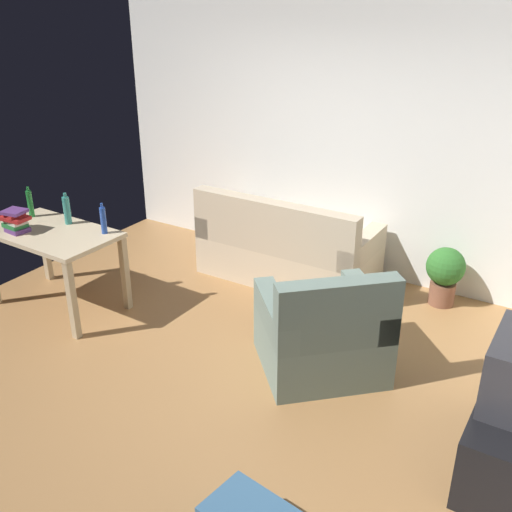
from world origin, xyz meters
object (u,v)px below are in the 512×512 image
Objects in this scene: potted_plant at (445,272)px; bottle_green at (30,203)px; bottle_tall at (67,210)px; armchair at (323,335)px; book_stack at (15,221)px; couch at (286,251)px; desk at (53,242)px; bottle_blue at (103,220)px; tv_stand at (512,434)px.

bottle_green is (-3.50, -1.76, 0.56)m from potted_plant.
armchair is at bearing 3.17° from bottle_tall.
potted_plant is 3.95m from book_stack.
desk is at bearing 46.54° from couch.
desk is at bearing -154.21° from bottle_blue.
bottle_blue is at bearing 52.27° from couch.
couch is 6.80× the size of book_stack.
tv_stand is 3.61m from bottle_blue.
potted_plant is 3.96m from bottle_green.
bottle_green is at bearing -153.25° from potted_plant.
potted_plant is (1.53, 0.31, 0.02)m from couch.
bottle_green is (-3.00, -0.19, 0.57)m from armchair.
desk is 0.99× the size of armchair.
tv_stand is at bearing 2.31° from desk.
couch is at bearing 52.27° from bottle_blue.
bottle_green is at bearing -39.49° from armchair.
armchair is 4.37× the size of bottle_blue.
couch reaches higher than potted_plant.
bottle_tall is (0.44, 0.05, 0.00)m from bottle_green.
desk is 0.53m from bottle_green.
book_stack is (-3.31, -2.09, 0.53)m from potted_plant.
armchair is at bearing -107.62° from potted_plant.
bottle_tall is at bearing 6.78° from bottle_green.
book_stack is (-2.81, -0.52, 0.54)m from armchair.
potted_plant is at bearing 33.25° from bottle_blue.
bottle_blue is (-1.08, -1.40, 0.58)m from couch.
bottle_green reaches higher than couch.
armchair is 2.63m from bottle_tall.
armchair reaches higher than tv_stand.
potted_plant is (-0.94, 1.87, 0.09)m from tv_stand.
potted_plant is at bearing 32.29° from book_stack.
bottle_blue is at bearing 0.53° from bottle_tall.
bottle_tall is 0.45m from book_stack.
desk is 4.10× the size of bottle_tall.
tv_stand is 4.49m from bottle_green.
bottle_green is 1.05× the size of bottle_blue.
potted_plant is 1.65m from armchair.
bottle_green is at bearing 88.59° from tv_stand.
couch and armchair have the same top height.
desk is at bearing 90.72° from tv_stand.
bottle_blue reaches higher than book_stack.
couch is at bearing -168.43° from potted_plant.
book_stack is (-0.25, -0.38, -0.03)m from bottle_tall.
bottle_tall is 1.06× the size of bottle_blue.
potted_plant is 3.55m from bottle_tall.
couch is 1.42× the size of armchair.
bottle_green is 0.44m from bottle_tall.
tv_stand is 3.70× the size of bottle_tall.
bottle_blue is 0.80m from book_stack.
tv_stand is 1.93× the size of potted_plant.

